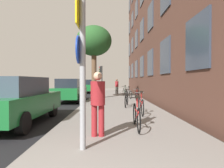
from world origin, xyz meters
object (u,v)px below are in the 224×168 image
object	(u,v)px
bicycle_5	(125,92)
car_1	(70,90)
tree_near	(94,42)
pedestrian_1	(117,85)
car_2	(87,86)
bicycle_0	(136,116)
traffic_light	(101,74)
bicycle_2	(126,100)
bicycle_4	(128,94)
bicycle_1	(141,105)
bicycle_3	(137,96)
car_0	(18,100)
sign_post	(81,57)
pedestrian_0	(98,100)

from	to	relation	value
bicycle_5	car_1	size ratio (longest dim) A/B	0.38
tree_near	pedestrian_1	bearing A→B (deg)	69.74
pedestrian_1	car_2	distance (m)	5.06
bicycle_0	traffic_light	bearing A→B (deg)	95.74
bicycle_2	tree_near	bearing A→B (deg)	114.63
bicycle_2	pedestrian_1	size ratio (longest dim) A/B	1.08
bicycle_0	bicycle_4	distance (m)	9.62
bicycle_1	bicycle_2	xyz separation A→B (m)	(-0.39, 2.40, -0.02)
bicycle_3	car_1	xyz separation A→B (m)	(-4.59, 1.01, 0.37)
bicycle_0	car_0	xyz separation A→B (m)	(-3.94, 1.11, 0.35)
sign_post	bicycle_1	bearing A→B (deg)	65.64
bicycle_0	car_1	size ratio (longest dim) A/B	0.40
bicycle_1	bicycle_3	xyz separation A→B (m)	(0.50, 4.80, -0.02)
bicycle_1	bicycle_5	bearing A→B (deg)	89.52
bicycle_2	car_2	bearing A→B (deg)	105.55
bicycle_5	pedestrian_1	world-z (taller)	pedestrian_1
traffic_light	bicycle_3	distance (m)	11.97
bicycle_2	pedestrian_0	size ratio (longest dim) A/B	1.05
bicycle_3	car_2	distance (m)	12.01
traffic_light	bicycle_2	world-z (taller)	traffic_light
pedestrian_1	car_2	xyz separation A→B (m)	(-3.58, 3.58, -0.16)
bicycle_0	pedestrian_0	bearing A→B (deg)	-144.05
car_2	car_0	bearing A→B (deg)	-91.04
bicycle_5	bicycle_4	bearing A→B (deg)	-87.88
car_2	sign_post	bearing A→B (deg)	-83.45
bicycle_2	bicycle_5	world-z (taller)	bicycle_5
car_2	bicycle_1	bearing A→B (deg)	-75.38
sign_post	car_0	size ratio (longest dim) A/B	0.74
bicycle_1	tree_near	bearing A→B (deg)	109.68
car_2	bicycle_0	bearing A→B (deg)	-78.76
bicycle_4	car_0	bearing A→B (deg)	-118.57
traffic_light	bicycle_4	size ratio (longest dim) A/B	1.96
bicycle_1	bicycle_5	size ratio (longest dim) A/B	1.08
pedestrian_0	tree_near	bearing A→B (deg)	95.22
traffic_light	pedestrian_0	xyz separation A→B (m)	(0.81, -19.44, -1.31)
bicycle_4	pedestrian_1	distance (m)	5.18
tree_near	car_2	world-z (taller)	tree_near
bicycle_1	car_2	world-z (taller)	car_2
car_1	car_2	distance (m)	10.06
bicycle_5	pedestrian_1	size ratio (longest dim) A/B	1.05
bicycle_2	car_0	size ratio (longest dim) A/B	0.38
sign_post	pedestrian_1	distance (m)	16.46
traffic_light	pedestrian_0	world-z (taller)	traffic_light
traffic_light	car_0	world-z (taller)	traffic_light
bicycle_4	car_0	distance (m)	9.67
traffic_light	bicycle_5	size ratio (longest dim) A/B	1.99
traffic_light	pedestrian_1	world-z (taller)	traffic_light
car_0	car_2	distance (m)	17.17
car_1	tree_near	bearing A→B (deg)	37.39
bicycle_2	car_0	xyz separation A→B (m)	(-4.06, -3.69, 0.36)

